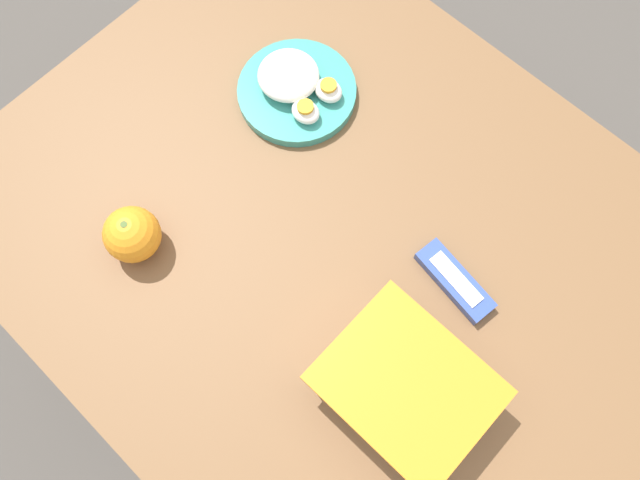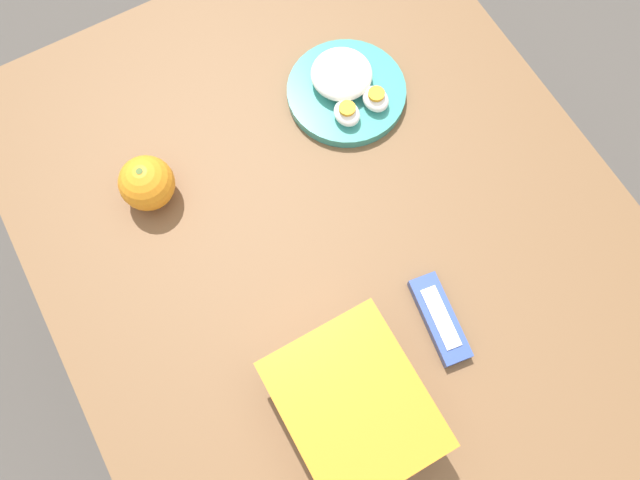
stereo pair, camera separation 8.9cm
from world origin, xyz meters
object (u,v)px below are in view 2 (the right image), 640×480
at_px(food_container, 353,407).
at_px(rice_plate, 346,88).
at_px(orange_fruit, 147,183).
at_px(candy_bar, 440,319).

relative_size(food_container, rice_plate, 1.10).
distance_m(food_container, orange_fruit, 0.43).
bearing_deg(orange_fruit, rice_plate, -88.57).
relative_size(food_container, candy_bar, 1.57).
distance_m(food_container, rice_plate, 0.49).
relative_size(orange_fruit, rice_plate, 0.43).
bearing_deg(orange_fruit, candy_bar, -144.10).
distance_m(food_container, candy_bar, 0.18).
bearing_deg(food_container, rice_plate, -29.21).
distance_m(orange_fruit, candy_bar, 0.46).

